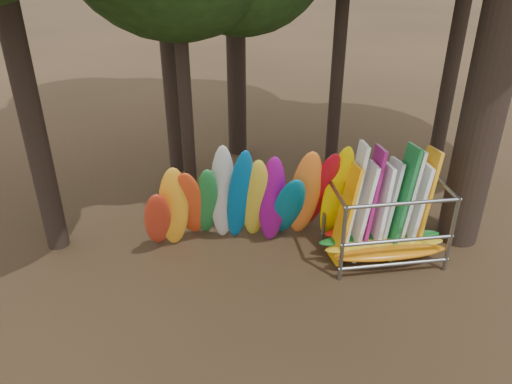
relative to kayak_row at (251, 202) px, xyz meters
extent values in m
plane|color=#47331E|center=(0.61, -1.13, -1.35)|extent=(120.00, 120.00, 0.00)
cylinder|color=black|center=(3.48, 4.87, 3.82)|extent=(0.42, 0.42, 10.34)
cylinder|color=black|center=(-1.39, 2.45, 3.08)|extent=(0.35, 0.35, 8.85)
ellipsoid|color=red|center=(-2.23, -0.09, -0.28)|extent=(0.82, 1.71, 2.28)
ellipsoid|color=#FFA721|center=(-1.84, -0.04, -0.02)|extent=(0.89, 1.48, 2.77)
ellipsoid|color=#EC491C|center=(-1.45, 0.16, -0.08)|extent=(0.87, 1.90, 2.66)
ellipsoid|color=#217C38|center=(-1.06, 0.20, -0.07)|extent=(0.65, 1.81, 2.70)
ellipsoid|color=beige|center=(-0.66, 0.09, 0.19)|extent=(0.63, 1.43, 3.16)
ellipsoid|color=#055D9B|center=(-0.27, -0.04, 0.16)|extent=(0.75, 1.62, 3.11)
ellipsoid|color=gold|center=(0.12, 0.05, 0.00)|extent=(0.70, 1.51, 2.82)
ellipsoid|color=#820C74|center=(0.51, -0.05, 0.00)|extent=(0.73, 1.09, 2.78)
ellipsoid|color=#056683|center=(0.91, -0.06, -0.21)|extent=(0.78, 1.74, 2.42)
ellipsoid|color=orange|center=(1.30, -0.09, 0.11)|extent=(0.85, 1.66, 3.04)
ellipsoid|color=red|center=(1.69, 0.05, 0.07)|extent=(0.88, 1.98, 2.98)
ellipsoid|color=#F5D500|center=(2.08, -0.15, 0.10)|extent=(0.81, 1.08, 2.95)
ellipsoid|color=orange|center=(3.12, -1.29, -0.93)|extent=(2.77, 0.55, 0.24)
ellipsoid|color=gold|center=(3.12, -0.97, -0.93)|extent=(3.00, 0.55, 0.24)
ellipsoid|color=#176724|center=(3.12, -0.65, -0.93)|extent=(3.13, 0.55, 0.24)
ellipsoid|color=red|center=(3.12, -0.28, -0.93)|extent=(2.61, 0.55, 0.24)
cube|color=#FBA00D|center=(2.13, -0.75, -0.12)|extent=(0.57, 0.80, 2.47)
cube|color=white|center=(2.35, -0.52, 0.09)|extent=(0.55, 0.78, 2.90)
cube|color=silver|center=(2.57, -0.70, -0.12)|extent=(0.52, 0.75, 2.47)
cube|color=#971969|center=(2.79, -0.53, 0.03)|extent=(0.45, 0.79, 2.77)
cube|color=white|center=(3.01, -0.72, -0.16)|extent=(0.35, 0.76, 2.41)
cube|color=silver|center=(3.23, -0.53, -0.14)|extent=(0.50, 0.80, 2.43)
cube|color=#197332|center=(3.45, -0.76, 0.08)|extent=(0.58, 0.82, 2.87)
cube|color=silver|center=(3.67, -0.58, 0.01)|extent=(0.55, 0.82, 2.72)
cube|color=white|center=(3.89, -0.73, -0.17)|extent=(0.47, 0.74, 2.37)
cube|color=#F5A21B|center=(4.12, -0.57, -0.02)|extent=(0.49, 0.81, 2.67)
camera|label=1|loc=(-1.42, -10.41, 5.83)|focal=35.00mm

